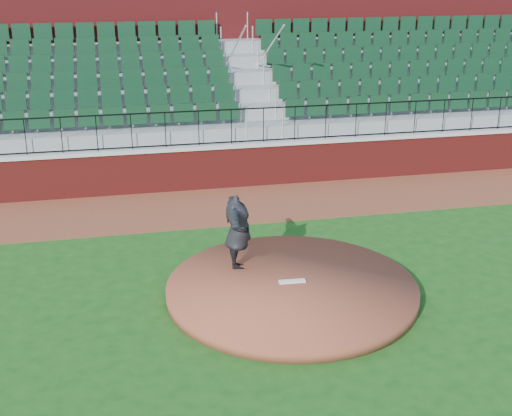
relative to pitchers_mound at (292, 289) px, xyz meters
The scene contains 10 objects.
ground 0.42m from the pitchers_mound, 158.21° to the left, with size 90.00×90.00×0.00m, color #174614.
warning_track 5.56m from the pitchers_mound, 93.85° to the left, with size 34.00×3.20×0.01m, color brown.
field_wall 7.17m from the pitchers_mound, 92.99° to the left, with size 34.00×0.35×1.20m, color maroon.
wall_cap 7.25m from the pitchers_mound, 92.99° to the left, with size 34.00×0.45×0.10m, color #B7B7B7.
wall_railing 7.35m from the pitchers_mound, 92.99° to the left, with size 34.00×0.05×1.00m, color black, non-canonical shape.
seating_stands 10.12m from the pitchers_mound, 92.16° to the left, with size 34.00×5.10×4.60m, color gray, non-canonical shape.
concourse_wall 12.95m from the pitchers_mound, 91.69° to the left, with size 34.00×0.50×5.50m, color maroon.
pitchers_mound is the anchor object (origin of this frame).
pitching_rubber 0.16m from the pitchers_mound, 70.07° to the left, with size 0.54×0.13×0.04m, color white.
pitcher 1.63m from the pitchers_mound, 132.02° to the left, with size 1.97×0.54×1.60m, color black.
Camera 1 is at (-2.95, -12.01, 6.35)m, focal length 47.98 mm.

